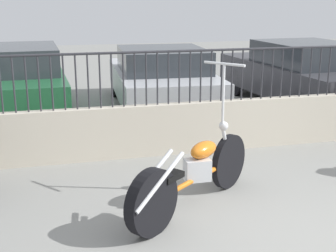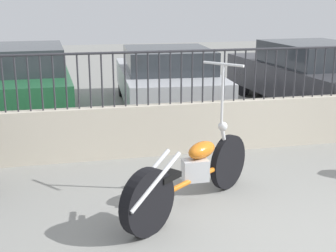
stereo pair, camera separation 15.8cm
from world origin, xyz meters
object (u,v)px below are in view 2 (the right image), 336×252
car_silver (167,77)px  motorcycle_orange (186,177)px  car_green (23,81)px  car_dark_grey (309,74)px

car_silver → motorcycle_orange: bearing=173.3°
car_silver → car_green: bearing=96.9°
car_green → car_silver: size_ratio=1.00×
car_dark_grey → motorcycle_orange: bearing=135.8°
motorcycle_orange → car_dark_grey: motorcycle_orange is taller
car_dark_grey → car_green: bearing=82.9°
car_green → car_dark_grey: bearing=-96.1°
car_green → car_dark_grey: car_green is taller
car_green → car_dark_grey: (5.84, -0.45, -0.01)m
motorcycle_orange → car_green: bearing=74.0°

